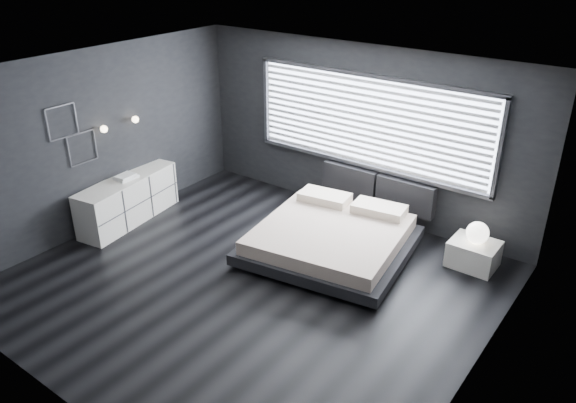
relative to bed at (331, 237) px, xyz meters
The scene contains 12 objects.
room 1.79m from the bed, 108.92° to the right, with size 6.04×6.00×2.80m.
window 1.95m from the bed, 100.17° to the left, with size 4.14×0.09×1.52m.
headboard 1.36m from the bed, 89.73° to the left, with size 1.96×0.16×0.52m.
sconce_near 3.80m from the bed, 159.29° to the right, with size 0.18×0.11×0.11m.
sconce_far 3.65m from the bed, 168.81° to the right, with size 0.18×0.11×0.11m.
wall_art_upper 4.21m from the bed, 151.49° to the right, with size 0.01×0.48×0.48m.
wall_art_lower 3.94m from the bed, 154.82° to the right, with size 0.01×0.48×0.48m.
bed is the anchor object (origin of this frame).
nightstand 2.02m from the bed, 27.04° to the left, with size 0.65×0.54×0.38m, color white.
orb_lamp 2.04m from the bed, 26.84° to the left, with size 0.31×0.31×0.31m, color white.
dresser 3.40m from the bed, 161.64° to the right, with size 0.80×1.91×0.74m.
book_stack 3.43m from the bed, 161.74° to the right, with size 0.26×0.35×0.07m.
Camera 1 is at (4.20, -4.81, 4.31)m, focal length 35.00 mm.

